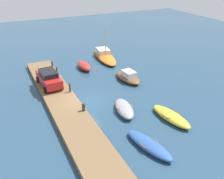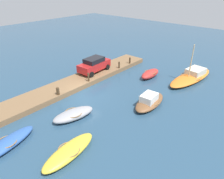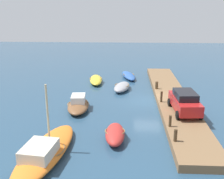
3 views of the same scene
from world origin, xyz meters
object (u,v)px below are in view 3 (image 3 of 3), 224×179
dinghy_red (115,134)px  rowboat_yellow (96,80)px  motorboat_brown (78,104)px  mooring_post_mid_west (170,121)px  sailboat_orange (45,151)px  rowboat_grey (122,87)px  mooring_post_mid_east (161,97)px  rowboat_blue (129,76)px  mooring_post_west (175,135)px  parked_car (185,102)px  mooring_post_east (157,85)px

dinghy_red → rowboat_yellow: bearing=9.9°
dinghy_red → motorboat_brown: 6.38m
motorboat_brown → mooring_post_mid_west: (-4.25, -7.09, 0.47)m
dinghy_red → sailboat_orange: 4.68m
rowboat_grey → sailboat_orange: bearing=175.7°
rowboat_yellow → sailboat_orange: (-16.55, 1.21, 0.10)m
sailboat_orange → mooring_post_mid_east: 11.69m
rowboat_blue → mooring_post_west: bearing=176.3°
dinghy_red → mooring_post_mid_west: mooring_post_mid_west is taller
rowboat_blue → mooring_post_mid_east: (-10.08, -2.75, 0.69)m
motorboat_brown → mooring_post_west: bearing=-136.6°
rowboat_grey → motorboat_brown: (-5.80, 3.61, 0.09)m
dinghy_red → mooring_post_west: mooring_post_west is taller
parked_car → mooring_post_east: bearing=9.9°
mooring_post_west → mooring_post_mid_east: size_ratio=0.83×
sailboat_orange → parked_car: bearing=-47.5°
mooring_post_west → sailboat_orange: bearing=101.0°
mooring_post_west → mooring_post_east: size_ratio=1.08×
rowboat_yellow → mooring_post_east: size_ratio=5.97×
mooring_post_mid_west → mooring_post_east: (9.03, 0.00, -0.04)m
mooring_post_mid_west → mooring_post_east: 9.03m
mooring_post_mid_east → mooring_post_east: 3.93m
rowboat_yellow → sailboat_orange: size_ratio=0.57×
motorboat_brown → parked_car: bearing=-104.2°
rowboat_grey → sailboat_orange: size_ratio=0.49×
sailboat_orange → mooring_post_mid_west: sailboat_orange is taller
dinghy_red → sailboat_orange: sailboat_orange is taller
rowboat_grey → mooring_post_west: size_ratio=4.76×
rowboat_yellow → mooring_post_mid_west: size_ratio=5.40×
mooring_post_mid_west → parked_car: parked_car is taller
rowboat_yellow → mooring_post_mid_east: 10.16m
sailboat_orange → mooring_post_east: (12.70, -7.71, 0.45)m
rowboat_yellow → mooring_post_east: bearing=-126.9°
dinghy_red → mooring_post_west: size_ratio=4.07×
rowboat_grey → mooring_post_west: bearing=-151.3°
rowboat_yellow → motorboat_brown: bearing=169.9°
mooring_post_mid_east → mooring_post_east: size_ratio=1.30×
rowboat_grey → motorboat_brown: 6.84m
motorboat_brown → mooring_post_mid_east: 7.16m
mooring_post_east → sailboat_orange: bearing=148.7°
rowboat_blue → rowboat_yellow: bearing=108.8°
mooring_post_east → mooring_post_west: bearing=180.0°
rowboat_grey → dinghy_red: 11.24m
dinghy_red → motorboat_brown: size_ratio=0.76×
mooring_post_east → parked_car: (-6.26, -1.50, 0.51)m
sailboat_orange → mooring_post_west: sailboat_orange is taller
rowboat_grey → dinghy_red: dinghy_red is taller
mooring_post_east → mooring_post_mid_west: bearing=180.0°
sailboat_orange → parked_car: (6.44, -9.21, 0.96)m
rowboat_grey → mooring_post_mid_west: bearing=-148.1°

